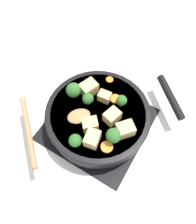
% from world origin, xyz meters
% --- Properties ---
extents(ground_plane, '(2.40, 2.40, 0.00)m').
position_xyz_m(ground_plane, '(0.00, 0.00, 0.00)').
color(ground_plane, white).
extents(front_burner_grate, '(0.31, 0.31, 0.03)m').
position_xyz_m(front_burner_grate, '(0.00, 0.00, 0.01)').
color(front_burner_grate, black).
rests_on(front_burner_grate, ground_plane).
extents(skillet_pan, '(0.40, 0.39, 0.06)m').
position_xyz_m(skillet_pan, '(-0.00, 0.00, 0.06)').
color(skillet_pan, black).
rests_on(skillet_pan, front_burner_grate).
extents(wooden_spoon, '(0.23, 0.23, 0.02)m').
position_xyz_m(wooden_spoon, '(0.11, -0.09, 0.09)').
color(wooden_spoon, '#A87A4C').
rests_on(wooden_spoon, skillet_pan).
extents(tofu_cube_center_large, '(0.06, 0.06, 0.04)m').
position_xyz_m(tofu_cube_center_large, '(0.02, 0.10, 0.10)').
color(tofu_cube_center_large, '#DBB770').
rests_on(tofu_cube_center_large, skillet_pan).
extents(tofu_cube_near_handle, '(0.05, 0.05, 0.04)m').
position_xyz_m(tofu_cube_near_handle, '(-0.00, 0.05, 0.10)').
color(tofu_cube_near_handle, '#DBB770').
rests_on(tofu_cube_near_handle, skillet_pan).
extents(tofu_cube_east_chunk, '(0.03, 0.04, 0.03)m').
position_xyz_m(tofu_cube_east_chunk, '(-0.05, -0.01, 0.10)').
color(tofu_cube_east_chunk, '#DBB770').
rests_on(tofu_cube_east_chunk, skillet_pan).
extents(tofu_cube_west_chunk, '(0.05, 0.05, 0.03)m').
position_xyz_m(tofu_cube_west_chunk, '(0.05, 0.01, 0.10)').
color(tofu_cube_west_chunk, '#DBB770').
rests_on(tofu_cube_west_chunk, skillet_pan).
extents(tofu_cube_back_piece, '(0.05, 0.04, 0.04)m').
position_xyz_m(tofu_cube_back_piece, '(0.09, 0.03, 0.10)').
color(tofu_cube_back_piece, '#DBB770').
rests_on(tofu_cube_back_piece, skillet_pan).
extents(tofu_cube_front_piece, '(0.06, 0.05, 0.04)m').
position_xyz_m(tofu_cube_front_piece, '(-0.05, -0.06, 0.10)').
color(tofu_cube_front_piece, '#DBB770').
rests_on(tofu_cube_front_piece, skillet_pan).
extents(broccoli_floret_near_spoon, '(0.04, 0.04, 0.04)m').
position_xyz_m(broccoli_floret_near_spoon, '(0.12, 0.00, 0.11)').
color(broccoli_floret_near_spoon, '#709956').
rests_on(broccoli_floret_near_spoon, skillet_pan).
extents(broccoli_floret_center_top, '(0.05, 0.05, 0.05)m').
position_xyz_m(broccoli_floret_center_top, '(-0.01, -0.09, 0.11)').
color(broccoli_floret_center_top, '#709956').
rests_on(broccoli_floret_center_top, skillet_pan).
extents(broccoli_floret_east_rim, '(0.03, 0.03, 0.04)m').
position_xyz_m(broccoli_floret_east_rim, '(-0.06, 0.05, 0.11)').
color(broccoli_floret_east_rim, '#709956').
rests_on(broccoli_floret_east_rim, skillet_pan).
extents(broccoli_floret_west_rim, '(0.04, 0.04, 0.05)m').
position_xyz_m(broccoli_floret_west_rim, '(0.05, 0.08, 0.11)').
color(broccoli_floret_west_rim, '#709956').
rests_on(broccoli_floret_west_rim, skillet_pan).
extents(broccoli_floret_north_edge, '(0.03, 0.03, 0.04)m').
position_xyz_m(broccoli_floret_north_edge, '(-0.01, -0.04, 0.11)').
color(broccoli_floret_north_edge, '#709956').
rests_on(broccoli_floret_north_edge, skillet_pan).
extents(carrot_slice_orange_thin, '(0.03, 0.03, 0.01)m').
position_xyz_m(carrot_slice_orange_thin, '(0.08, 0.08, 0.09)').
color(carrot_slice_orange_thin, orange).
rests_on(carrot_slice_orange_thin, skillet_pan).
extents(carrot_slice_near_center, '(0.03, 0.03, 0.01)m').
position_xyz_m(carrot_slice_near_center, '(-0.07, 0.02, 0.09)').
color(carrot_slice_near_center, orange).
rests_on(carrot_slice_near_center, skillet_pan).
extents(carrot_slice_edge_slice, '(0.02, 0.02, 0.01)m').
position_xyz_m(carrot_slice_edge_slice, '(-0.12, -0.03, 0.09)').
color(carrot_slice_edge_slice, orange).
rests_on(carrot_slice_edge_slice, skillet_pan).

